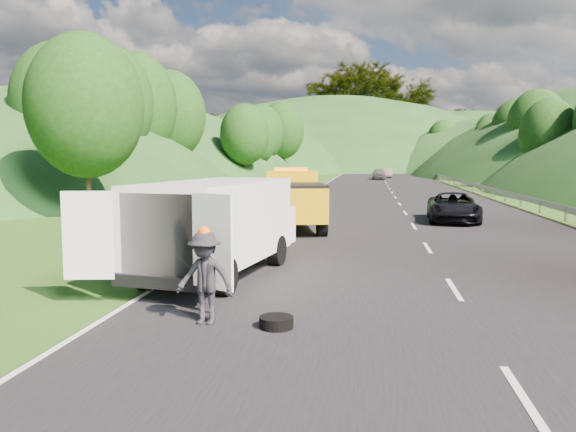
% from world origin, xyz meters
% --- Properties ---
extents(ground, '(320.00, 320.00, 0.00)m').
position_xyz_m(ground, '(0.00, 0.00, 0.00)').
color(ground, '#38661E').
rests_on(ground, ground).
extents(road_surface, '(14.00, 200.00, 0.02)m').
position_xyz_m(road_surface, '(3.00, 40.00, 0.01)').
color(road_surface, black).
rests_on(road_surface, ground).
extents(guardrail, '(0.06, 140.00, 1.52)m').
position_xyz_m(guardrail, '(10.30, 52.50, 0.00)').
color(guardrail, gray).
rests_on(guardrail, ground).
extents(tree_line_left, '(14.00, 140.00, 14.00)m').
position_xyz_m(tree_line_left, '(-19.00, 60.00, 0.00)').
color(tree_line_left, '#245418').
rests_on(tree_line_left, ground).
extents(tree_line_right, '(14.00, 140.00, 14.00)m').
position_xyz_m(tree_line_right, '(23.00, 60.00, 0.00)').
color(tree_line_right, '#245418').
rests_on(tree_line_right, ground).
extents(hills_backdrop, '(201.00, 288.60, 44.00)m').
position_xyz_m(hills_backdrop, '(6.50, 134.70, 0.00)').
color(hills_backdrop, '#2D5B23').
rests_on(hills_backdrop, ground).
extents(tow_truck, '(3.42, 6.39, 2.61)m').
position_xyz_m(tow_truck, '(-2.16, 8.18, 1.27)').
color(tow_truck, black).
rests_on(tow_truck, ground).
extents(white_van, '(4.01, 7.27, 2.45)m').
position_xyz_m(white_van, '(-2.78, -1.27, 1.39)').
color(white_van, black).
rests_on(white_van, ground).
extents(woman, '(0.58, 0.73, 1.84)m').
position_xyz_m(woman, '(-2.79, 0.32, 0.00)').
color(woman, silver).
rests_on(woman, ground).
extents(child, '(0.55, 0.48, 0.95)m').
position_xyz_m(child, '(-2.91, 0.78, 0.00)').
color(child, '#CCC76D').
rests_on(child, ground).
extents(worker, '(1.18, 0.78, 1.71)m').
position_xyz_m(worker, '(-1.92, -5.43, 0.00)').
color(worker, black).
rests_on(worker, ground).
extents(suitcase, '(0.41, 0.25, 0.63)m').
position_xyz_m(suitcase, '(-5.10, 0.67, 0.31)').
color(suitcase, '#53503E').
rests_on(suitcase, ground).
extents(spare_tire, '(0.62, 0.62, 0.20)m').
position_xyz_m(spare_tire, '(-0.59, -5.49, 0.00)').
color(spare_tire, black).
rests_on(spare_tire, ground).
extents(passing_suv, '(2.61, 5.08, 1.37)m').
position_xyz_m(passing_suv, '(4.98, 12.14, 0.00)').
color(passing_suv, black).
rests_on(passing_suv, ground).
extents(dist_car_a, '(1.80, 4.48, 1.53)m').
position_xyz_m(dist_car_a, '(2.32, 62.73, 0.00)').
color(dist_car_a, '#464549').
rests_on(dist_car_a, ground).
extents(dist_car_b, '(1.39, 4.00, 1.32)m').
position_xyz_m(dist_car_b, '(3.68, 69.75, 0.00)').
color(dist_car_b, brown).
rests_on(dist_car_b, ground).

